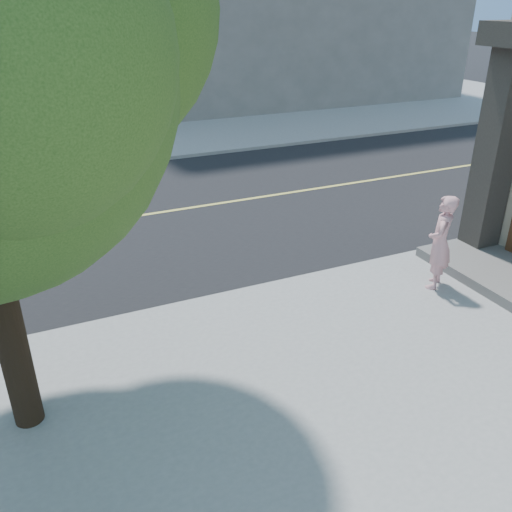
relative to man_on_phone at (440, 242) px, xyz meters
name	(u,v)px	position (x,y,z in m)	size (l,w,h in m)	color
sidewalk_ne	(237,89)	(5.62, 22.82, -0.91)	(29.00, 25.00, 0.12)	gray
man_on_phone	(440,242)	(0.00, 0.00, 0.00)	(0.62, 0.40, 1.69)	pink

